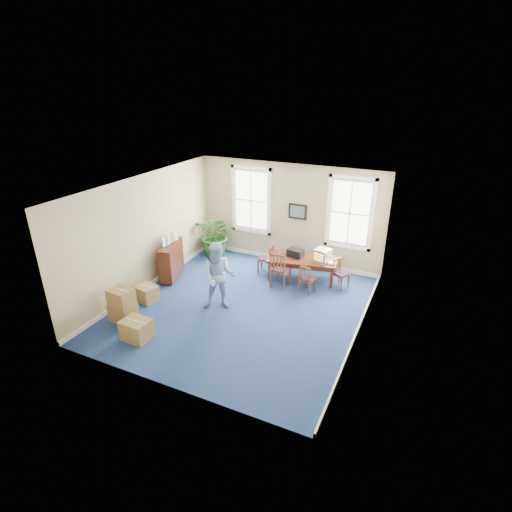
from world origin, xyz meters
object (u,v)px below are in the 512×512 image
at_px(crt_tv, 322,255).
at_px(potted_plant, 216,235).
at_px(chair_near_left, 280,269).
at_px(credenza, 172,261).
at_px(cardboard_boxes, 133,304).
at_px(man, 219,277).
at_px(conference_table, 302,269).

relative_size(crt_tv, potted_plant, 0.31).
xyz_separation_m(chair_near_left, credenza, (-3.19, -0.80, -0.03)).
bearing_deg(cardboard_boxes, man, 41.54).
distance_m(crt_tv, credenza, 4.47).
bearing_deg(potted_plant, credenza, -102.49).
height_order(man, credenza, man).
height_order(chair_near_left, potted_plant, potted_plant).
bearing_deg(cardboard_boxes, potted_plant, 92.23).
distance_m(potted_plant, cardboard_boxes, 4.36).
bearing_deg(conference_table, crt_tv, -7.33).
xyz_separation_m(conference_table, man, (-1.39, -2.45, 0.56)).
distance_m(conference_table, potted_plant, 3.23).
height_order(conference_table, credenza, credenza).
bearing_deg(chair_near_left, man, 63.25).
bearing_deg(conference_table, potted_plant, 159.93).
bearing_deg(cardboard_boxes, credenza, 103.97).
bearing_deg(conference_table, man, -131.20).
bearing_deg(man, crt_tv, 28.03).
relative_size(conference_table, chair_near_left, 1.84).
bearing_deg(chair_near_left, potted_plant, -20.38).
distance_m(man, potted_plant, 3.42).
xyz_separation_m(conference_table, potted_plant, (-3.17, 0.46, 0.39)).
bearing_deg(credenza, conference_table, 3.16).
height_order(potted_plant, cardboard_boxes, potted_plant).
bearing_deg(crt_tv, chair_near_left, -127.81).
height_order(conference_table, chair_near_left, chair_near_left).
bearing_deg(crt_tv, man, -112.16).
relative_size(conference_table, crt_tv, 4.43).
height_order(man, potted_plant, man).
distance_m(chair_near_left, man, 2.06).
distance_m(chair_near_left, credenza, 3.29).
distance_m(chair_near_left, cardboard_boxes, 4.12).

